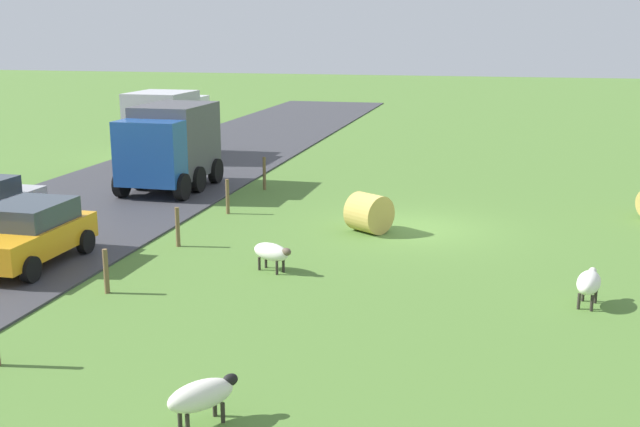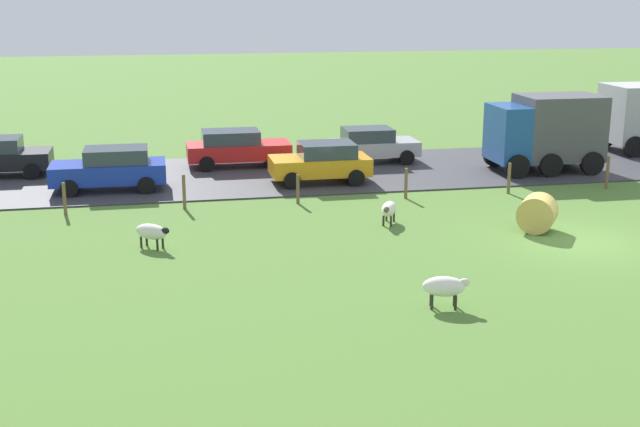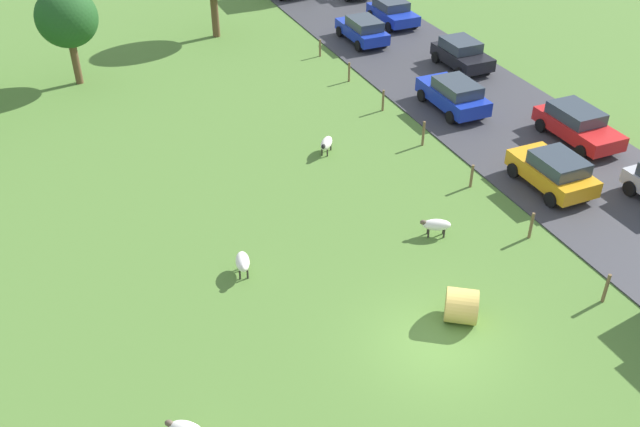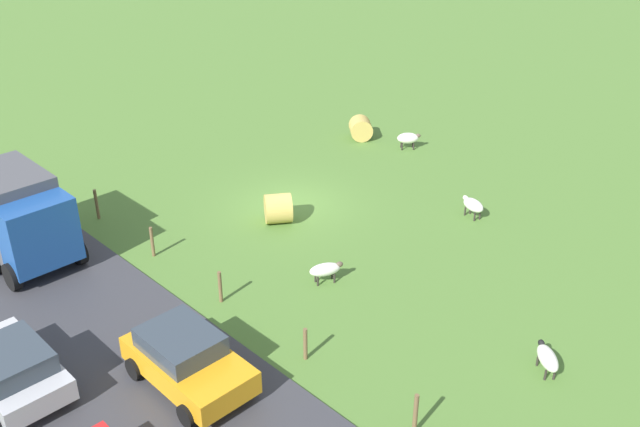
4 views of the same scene
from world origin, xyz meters
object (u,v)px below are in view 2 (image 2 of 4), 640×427
at_px(hay_bale_1, 537,213).
at_px(car_1, 372,144).
at_px(car_2, 322,162).
at_px(sheep_3, 152,232).
at_px(sheep_2, 389,209).
at_px(sheep_1, 444,287).
at_px(car_3, 0,156).
at_px(car_7, 236,147).
at_px(truck_2, 546,130).
at_px(car_5, 111,168).

relative_size(hay_bale_1, car_1, 0.31).
distance_m(hay_bale_1, car_2, 9.63).
height_order(sheep_3, car_2, car_2).
xyz_separation_m(sheep_2, sheep_3, (-1.21, 7.59, -0.00)).
height_order(sheep_1, car_3, car_3).
bearing_deg(car_7, sheep_2, -158.48).
height_order(truck_2, car_3, truck_2).
distance_m(car_1, car_2, 4.62).
height_order(sheep_2, car_2, car_2).
relative_size(sheep_3, truck_2, 0.25).
bearing_deg(car_3, car_2, -106.22).
relative_size(sheep_2, car_1, 0.32).
distance_m(truck_2, car_2, 9.64).
height_order(sheep_1, car_2, car_2).
bearing_deg(sheep_2, car_1, -11.39).
height_order(sheep_2, sheep_3, sheep_3).
bearing_deg(car_7, truck_2, -105.43).
xyz_separation_m(car_1, car_2, (-3.54, 2.97, 0.03)).
relative_size(sheep_3, car_2, 0.30).
relative_size(hay_bale_1, car_5, 0.27).
xyz_separation_m(sheep_2, hay_bale_1, (-1.72, -4.38, 0.08)).
relative_size(sheep_2, hay_bale_1, 1.04).
bearing_deg(car_5, sheep_2, -125.67).
bearing_deg(car_2, hay_bale_1, -146.09).
xyz_separation_m(sheep_3, hay_bale_1, (-0.50, -11.97, 0.09)).
bearing_deg(sheep_2, car_7, 21.52).
relative_size(sheep_3, hay_bale_1, 0.98).
xyz_separation_m(sheep_1, car_3, (17.45, 12.88, 0.34)).
bearing_deg(sheep_3, sheep_2, -80.93).
relative_size(sheep_1, car_3, 0.31).
height_order(sheep_3, truck_2, truck_2).
distance_m(car_2, car_5, 8.10).
distance_m(hay_bale_1, truck_2, 9.40).
relative_size(car_1, car_3, 0.99).
bearing_deg(truck_2, car_2, 91.94).
xyz_separation_m(hay_bale_1, car_2, (7.99, 5.37, 0.29)).
bearing_deg(car_7, sheep_1, -169.54).
xyz_separation_m(sheep_3, car_2, (7.48, -6.60, 0.38)).
bearing_deg(car_5, truck_2, -89.75).
distance_m(sheep_2, truck_2, 10.91).
height_order(sheep_1, sheep_2, sheep_1).
xyz_separation_m(truck_2, car_2, (-0.32, 9.59, -0.88)).
distance_m(sheep_3, car_1, 14.60).
height_order(car_5, car_7, car_5).
xyz_separation_m(sheep_2, car_3, (9.94, 13.61, 0.37)).
bearing_deg(hay_bale_1, car_7, 35.32).
relative_size(sheep_3, car_7, 0.26).
bearing_deg(hay_bale_1, sheep_3, 87.59).
bearing_deg(sheep_1, car_7, 10.46).
height_order(truck_2, car_7, truck_2).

